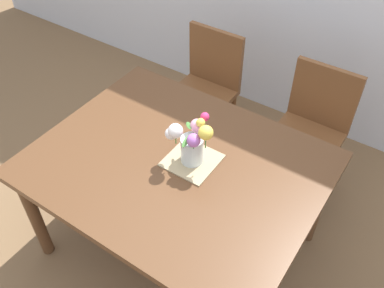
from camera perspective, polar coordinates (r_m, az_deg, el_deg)
The scene contains 6 objects.
ground_plane at distance 2.74m, azimuth -1.68°, elevation -13.17°, with size 12.00×12.00×0.00m, color brown.
dining_table at distance 2.23m, azimuth -2.02°, elevation -3.94°, with size 1.46×1.15×0.74m.
chair_left at distance 3.06m, azimuth 1.97°, elevation 8.08°, with size 0.42×0.42×0.90m.
chair_right at distance 2.81m, azimuth 15.86°, elevation 2.44°, with size 0.42×0.42×0.90m.
placemat at distance 2.17m, azimuth 0.00°, elevation -2.22°, with size 0.25×0.25×0.01m, color tan.
flower_vase at distance 2.07m, azimuth -0.06°, elevation 0.44°, with size 0.24×0.22×0.27m.
Camera 1 is at (0.90, -1.20, 2.30)m, focal length 39.62 mm.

